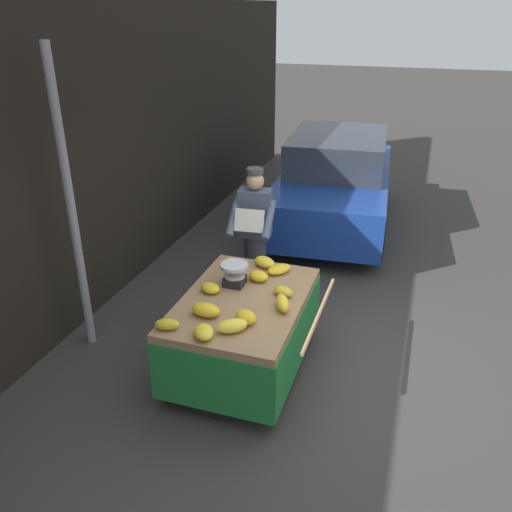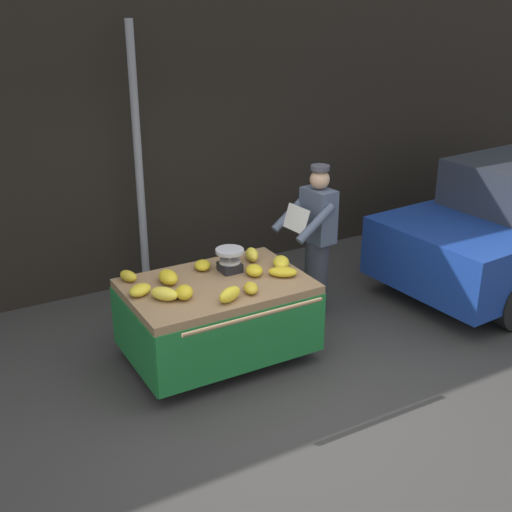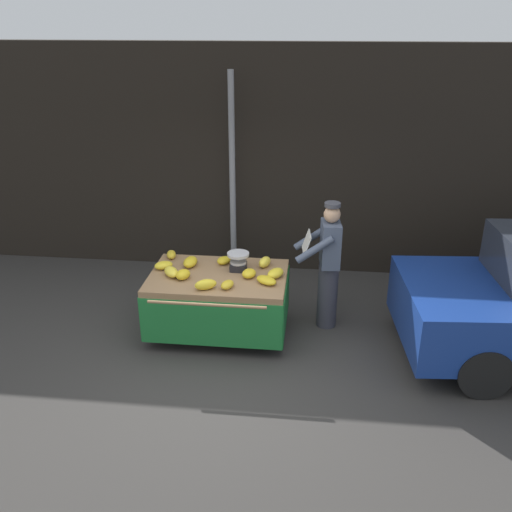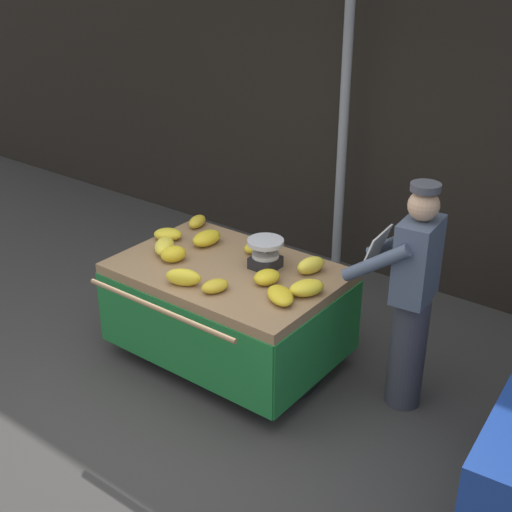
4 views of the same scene
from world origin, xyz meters
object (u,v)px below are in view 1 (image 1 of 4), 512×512
at_px(banana_bunch_7, 206,310).
at_px(banana_bunch_10, 232,326).
at_px(banana_bunch_6, 265,262).
at_px(banana_bunch_11, 283,291).
at_px(banana_bunch_1, 279,269).
at_px(parked_car, 335,182).
at_px(banana_cart, 243,317).
at_px(banana_bunch_2, 282,303).
at_px(banana_bunch_9, 204,332).
at_px(vendor_person, 255,236).
at_px(street_pole, 71,209).
at_px(banana_bunch_4, 167,324).
at_px(banana_bunch_8, 258,276).
at_px(banana_bunch_5, 211,288).
at_px(banana_bunch_3, 233,264).
at_px(banana_bunch_0, 246,317).

distance_m(banana_bunch_7, banana_bunch_10, 0.36).
relative_size(banana_bunch_6, banana_bunch_11, 1.26).
distance_m(banana_bunch_1, parked_car, 3.62).
bearing_deg(banana_cart, banana_bunch_11, -63.49).
relative_size(banana_bunch_2, banana_bunch_6, 1.01).
xyz_separation_m(banana_bunch_9, vendor_person, (2.10, 0.24, -0.00)).
bearing_deg(street_pole, banana_bunch_10, -104.80).
bearing_deg(banana_bunch_4, banana_bunch_6, -17.26).
xyz_separation_m(banana_bunch_11, vendor_person, (1.20, 0.69, 0.00)).
bearing_deg(banana_cart, banana_bunch_8, -3.98).
relative_size(banana_cart, banana_bunch_4, 7.92).
bearing_deg(banana_bunch_9, banana_bunch_1, -11.77).
bearing_deg(banana_bunch_7, banana_bunch_5, 17.07).
distance_m(banana_bunch_5, banana_bunch_6, 0.78).
height_order(banana_bunch_5, banana_bunch_7, banana_bunch_7).
xyz_separation_m(banana_bunch_1, banana_bunch_6, (0.10, 0.19, 0.01)).
relative_size(banana_bunch_6, banana_bunch_9, 1.12).
xyz_separation_m(banana_cart, banana_bunch_6, (0.72, 0.01, 0.27)).
bearing_deg(banana_bunch_9, banana_cart, -7.87).
bearing_deg(banana_bunch_6, banana_bunch_7, 169.30).
xyz_separation_m(banana_bunch_1, banana_bunch_10, (-1.20, 0.08, 0.01)).
relative_size(banana_bunch_3, banana_bunch_5, 1.14).
bearing_deg(banana_bunch_4, banana_bunch_0, -63.74).
distance_m(banana_bunch_5, banana_bunch_11, 0.72).
height_order(banana_bunch_0, banana_bunch_2, banana_bunch_2).
relative_size(banana_bunch_5, banana_bunch_10, 0.78).
height_order(banana_bunch_3, banana_bunch_4, banana_bunch_3).
distance_m(banana_cart, banana_bunch_1, 0.70).
distance_m(banana_bunch_0, banana_bunch_11, 0.61).
relative_size(banana_bunch_2, banana_bunch_8, 1.27).
bearing_deg(banana_bunch_3, banana_bunch_10, -160.01).
bearing_deg(banana_bunch_3, banana_bunch_4, 173.58).
bearing_deg(banana_bunch_0, street_pole, 80.33).
height_order(banana_cart, banana_bunch_7, banana_bunch_7).
bearing_deg(banana_bunch_4, banana_bunch_3, -6.42).
bearing_deg(banana_bunch_6, banana_bunch_2, -152.02).
bearing_deg(banana_bunch_10, banana_cart, 9.97).
bearing_deg(street_pole, vendor_person, -44.99).
xyz_separation_m(banana_cart, banana_bunch_0, (-0.40, -0.17, 0.28)).
relative_size(banana_bunch_2, parked_car, 0.07).
height_order(banana_cart, banana_bunch_1, banana_bunch_1).
height_order(banana_bunch_1, banana_bunch_11, banana_bunch_11).
height_order(banana_bunch_0, vendor_person, vendor_person).
xyz_separation_m(banana_cart, banana_bunch_11, (0.18, -0.35, 0.26)).
xyz_separation_m(banana_cart, parked_car, (4.24, -0.12, 0.14)).
relative_size(banana_bunch_6, parked_car, 0.07).
xyz_separation_m(banana_bunch_6, vendor_person, (0.65, 0.33, -0.01)).
bearing_deg(vendor_person, banana_bunch_6, -153.12).
bearing_deg(banana_bunch_0, banana_bunch_9, 139.85).
bearing_deg(banana_cart, street_pole, 92.34).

